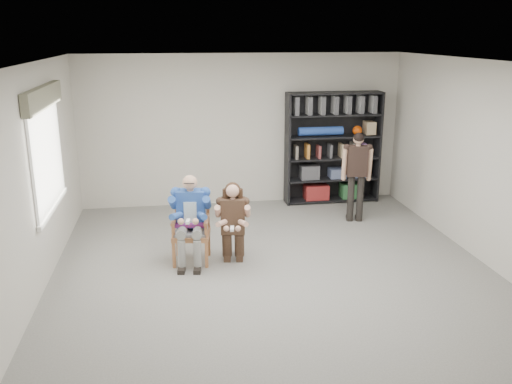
{
  "coord_description": "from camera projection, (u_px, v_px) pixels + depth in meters",
  "views": [
    {
      "loc": [
        -1.31,
        -6.43,
        3.15
      ],
      "look_at": [
        -0.2,
        0.6,
        1.05
      ],
      "focal_mm": 38.0,
      "sensor_mm": 36.0,
      "label": 1
    }
  ],
  "objects": [
    {
      "name": "floor",
      "position": [
        278.0,
        280.0,
        7.18
      ],
      "size": [
        6.0,
        7.0,
        0.01
      ],
      "primitive_type": "cube",
      "color": "slate",
      "rests_on": "ground"
    },
    {
      "name": "room_shell",
      "position": [
        279.0,
        178.0,
        6.79
      ],
      "size": [
        6.0,
        7.0,
        2.8
      ],
      "primitive_type": null,
      "color": "beige",
      "rests_on": "ground"
    },
    {
      "name": "bookshelf",
      "position": [
        333.0,
        148.0,
        10.25
      ],
      "size": [
        1.8,
        0.38,
        2.1
      ],
      "primitive_type": null,
      "color": "black",
      "rests_on": "floor"
    },
    {
      "name": "window_left",
      "position": [
        48.0,
        151.0,
        7.23
      ],
      "size": [
        0.16,
        2.0,
        1.75
      ],
      "primitive_type": null,
      "color": "silver",
      "rests_on": "room_shell"
    },
    {
      "name": "kneeling_woman",
      "position": [
        233.0,
        224.0,
        7.57
      ],
      "size": [
        0.6,
        0.85,
        1.17
      ],
      "primitive_type": null,
      "rotation": [
        0.0,
        0.0,
        -0.14
      ],
      "color": "#36261A",
      "rests_on": "floor"
    },
    {
      "name": "seated_man",
      "position": [
        191.0,
        219.0,
        7.58
      ],
      "size": [
        0.65,
        0.84,
        1.28
      ],
      "primitive_type": null,
      "rotation": [
        0.0,
        0.0,
        -0.14
      ],
      "color": "#284490",
      "rests_on": "floor"
    },
    {
      "name": "standing_man",
      "position": [
        356.0,
        177.0,
        9.22
      ],
      "size": [
        0.52,
        0.35,
        1.56
      ],
      "primitive_type": null,
      "rotation": [
        0.0,
        0.0,
        -0.17
      ],
      "color": "black",
      "rests_on": "floor"
    },
    {
      "name": "armchair",
      "position": [
        191.0,
        229.0,
        7.63
      ],
      "size": [
        0.64,
        0.63,
        0.98
      ],
      "primitive_type": null,
      "rotation": [
        0.0,
        0.0,
        -0.14
      ],
      "color": "#A6683D",
      "rests_on": "floor"
    }
  ]
}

